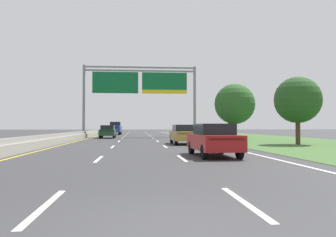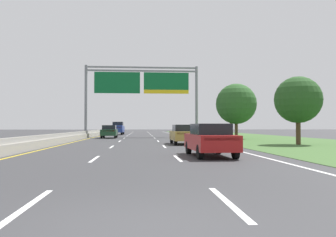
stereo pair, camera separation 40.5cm
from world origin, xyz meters
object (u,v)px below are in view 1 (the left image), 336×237
(roadside_tree_near, at_px, (298,100))
(roadside_tree_mid, at_px, (235,104))
(pickup_truck_blue, at_px, (115,128))
(roadside_tree_far, at_px, (229,109))
(car_gold_right_lane_sedan, at_px, (184,134))
(car_darkgreen_left_lane_sedan, at_px, (108,131))
(overhead_sign_gantry, at_px, (140,86))
(car_red_right_lane_sedan, at_px, (214,139))

(roadside_tree_near, relative_size, roadside_tree_mid, 0.85)
(pickup_truck_blue, relative_size, roadside_tree_far, 0.98)
(car_gold_right_lane_sedan, distance_m, roadside_tree_mid, 13.56)
(pickup_truck_blue, xyz_separation_m, roadside_tree_near, (16.28, -33.42, 2.44))
(car_darkgreen_left_lane_sedan, distance_m, roadside_tree_far, 18.47)
(roadside_tree_mid, bearing_deg, overhead_sign_gantry, 145.20)
(car_gold_right_lane_sedan, relative_size, car_red_right_lane_sedan, 0.99)
(car_darkgreen_left_lane_sedan, bearing_deg, roadside_tree_near, -136.35)
(roadside_tree_near, bearing_deg, car_red_right_lane_sedan, -132.78)
(car_gold_right_lane_sedan, height_order, car_darkgreen_left_lane_sedan, same)
(roadside_tree_near, bearing_deg, pickup_truck_blue, 115.97)
(pickup_truck_blue, bearing_deg, roadside_tree_far, -119.76)
(car_gold_right_lane_sedan, height_order, roadside_tree_mid, roadside_tree_mid)
(roadside_tree_far, bearing_deg, car_red_right_lane_sedan, -106.60)
(overhead_sign_gantry, bearing_deg, car_red_right_lane_sedan, -83.75)
(overhead_sign_gantry, height_order, roadside_tree_mid, overhead_sign_gantry)
(overhead_sign_gantry, distance_m, roadside_tree_mid, 13.32)
(car_red_right_lane_sedan, bearing_deg, roadside_tree_near, -44.49)
(car_gold_right_lane_sedan, distance_m, roadside_tree_near, 9.39)
(car_red_right_lane_sedan, bearing_deg, overhead_sign_gantry, 4.54)
(overhead_sign_gantry, xyz_separation_m, roadside_tree_near, (12.17, -19.77, -3.26))
(roadside_tree_near, height_order, roadside_tree_far, roadside_tree_far)
(roadside_tree_near, height_order, roadside_tree_mid, roadside_tree_mid)
(roadside_tree_mid, bearing_deg, roadside_tree_near, -83.16)
(overhead_sign_gantry, height_order, roadside_tree_near, overhead_sign_gantry)
(overhead_sign_gantry, height_order, car_darkgreen_left_lane_sedan, overhead_sign_gantry)
(car_red_right_lane_sedan, bearing_deg, roadside_tree_far, -18.31)
(car_gold_right_lane_sedan, xyz_separation_m, roadside_tree_near, (8.88, -1.43, 2.70))
(car_darkgreen_left_lane_sedan, bearing_deg, roadside_tree_mid, -106.57)
(overhead_sign_gantry, relative_size, car_gold_right_lane_sedan, 3.40)
(car_gold_right_lane_sedan, bearing_deg, car_red_right_lane_sedan, 178.85)
(car_gold_right_lane_sedan, bearing_deg, car_darkgreen_left_lane_sedan, 24.94)
(pickup_truck_blue, xyz_separation_m, car_red_right_lane_sedan, (7.33, -43.09, -0.26))
(car_gold_right_lane_sedan, distance_m, car_red_right_lane_sedan, 11.11)
(roadside_tree_mid, bearing_deg, pickup_truck_blue, 125.07)
(car_darkgreen_left_lane_sedan, height_order, roadside_tree_far, roadside_tree_far)
(overhead_sign_gantry, height_order, roadside_tree_far, overhead_sign_gantry)
(car_red_right_lane_sedan, relative_size, roadside_tree_far, 0.80)
(pickup_truck_blue, height_order, roadside_tree_far, roadside_tree_far)
(car_red_right_lane_sedan, xyz_separation_m, roadside_tree_mid, (7.47, 22.02, 3.17))
(overhead_sign_gantry, xyz_separation_m, roadside_tree_mid, (10.69, -7.43, -2.79))
(pickup_truck_blue, bearing_deg, car_darkgreen_left_lane_sedan, -178.22)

